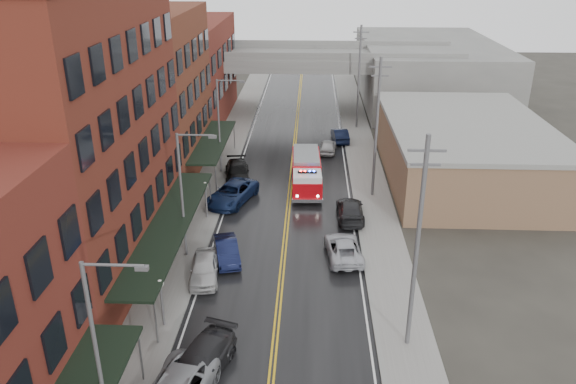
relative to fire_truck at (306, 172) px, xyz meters
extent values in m
cube|color=black|center=(-1.43, -6.53, -1.56)|extent=(11.00, 160.00, 0.02)
cube|color=slate|center=(-8.73, -6.53, -1.49)|extent=(3.00, 160.00, 0.15)
cube|color=slate|center=(5.87, -6.53, -1.49)|extent=(3.00, 160.00, 0.15)
cube|color=gray|center=(-7.08, -6.53, -1.49)|extent=(0.30, 160.00, 0.15)
cube|color=gray|center=(4.22, -6.53, -1.49)|extent=(0.30, 160.00, 0.15)
cube|color=maroon|center=(-14.73, -13.53, 7.43)|extent=(9.00, 20.00, 18.00)
cube|color=brown|center=(-14.73, 3.97, 5.93)|extent=(9.00, 15.00, 15.00)
cube|color=maroon|center=(-14.73, 21.47, 4.43)|extent=(9.00, 20.00, 12.00)
cube|color=brown|center=(14.57, 3.47, 0.93)|extent=(14.00, 22.00, 5.00)
cube|color=slate|center=(16.57, 33.47, 2.43)|extent=(18.00, 30.00, 8.00)
cylinder|color=slate|center=(-7.78, -24.93, -0.07)|extent=(0.10, 0.10, 3.00)
cube|color=black|center=(-8.93, -13.53, 1.43)|extent=(2.60, 18.00, 0.18)
cylinder|color=slate|center=(-7.78, -22.13, -0.07)|extent=(0.10, 0.10, 3.00)
cylinder|color=slate|center=(-7.78, -4.93, -0.07)|extent=(0.10, 0.10, 3.00)
cube|color=black|center=(-8.93, 3.97, 1.43)|extent=(2.60, 13.00, 0.18)
cylinder|color=slate|center=(-7.78, -2.13, -0.07)|extent=(0.10, 0.10, 3.00)
cylinder|color=slate|center=(-7.78, 10.07, -0.07)|extent=(0.10, 0.10, 3.00)
cylinder|color=#59595B|center=(-7.83, -20.53, -0.17)|extent=(0.14, 0.14, 2.80)
sphere|color=silver|center=(-7.83, -20.53, 1.33)|extent=(0.44, 0.44, 0.44)
cylinder|color=#59595B|center=(-7.83, -6.53, -0.17)|extent=(0.14, 0.14, 2.80)
sphere|color=silver|center=(-7.83, -6.53, 1.33)|extent=(0.44, 0.44, 0.44)
cylinder|color=#59595B|center=(-8.23, -28.53, 2.93)|extent=(0.18, 0.18, 9.00)
cylinder|color=#59595B|center=(-7.03, -28.53, 7.33)|extent=(2.40, 0.12, 0.12)
cube|color=#59595B|center=(-5.93, -28.53, 7.23)|extent=(0.50, 0.22, 0.18)
cylinder|color=#59595B|center=(-8.23, -12.53, 2.93)|extent=(0.18, 0.18, 9.00)
cylinder|color=#59595B|center=(-7.03, -12.53, 7.33)|extent=(2.40, 0.12, 0.12)
cube|color=#59595B|center=(-5.93, -12.53, 7.23)|extent=(0.50, 0.22, 0.18)
cylinder|color=#59595B|center=(-8.23, 3.47, 2.93)|extent=(0.18, 0.18, 9.00)
cylinder|color=#59595B|center=(-7.03, 3.47, 7.33)|extent=(2.40, 0.12, 0.12)
cube|color=#59595B|center=(-5.93, 3.47, 7.23)|extent=(0.50, 0.22, 0.18)
cylinder|color=#59595B|center=(5.77, -21.53, 4.43)|extent=(0.24, 0.24, 12.00)
cube|color=#59595B|center=(5.77, -21.53, 9.63)|extent=(1.80, 0.12, 0.12)
cube|color=#59595B|center=(5.77, -21.53, 8.93)|extent=(1.40, 0.12, 0.12)
cylinder|color=#59595B|center=(5.77, -1.53, 4.43)|extent=(0.24, 0.24, 12.00)
cube|color=#59595B|center=(5.77, -1.53, 9.63)|extent=(1.80, 0.12, 0.12)
cube|color=#59595B|center=(5.77, -1.53, 8.93)|extent=(1.40, 0.12, 0.12)
cylinder|color=#59595B|center=(5.77, 18.47, 4.43)|extent=(0.24, 0.24, 12.00)
cube|color=#59595B|center=(5.77, 18.47, 9.63)|extent=(1.80, 0.12, 0.12)
cube|color=#59595B|center=(5.77, 18.47, 8.93)|extent=(1.40, 0.12, 0.12)
cube|color=slate|center=(-1.43, 25.47, 5.18)|extent=(40.00, 10.00, 1.50)
cube|color=slate|center=(-12.43, 25.47, 1.43)|extent=(1.60, 8.00, 6.00)
cube|color=slate|center=(9.57, 25.47, 1.43)|extent=(1.60, 8.00, 6.00)
cube|color=#B4080F|center=(-0.05, 1.25, -0.02)|extent=(2.70, 5.58, 2.10)
cube|color=#B4080F|center=(0.10, -2.64, -0.32)|extent=(2.59, 2.69, 1.50)
cube|color=silver|center=(0.10, -2.64, 0.68)|extent=(2.46, 2.48, 0.50)
cube|color=black|center=(0.09, -2.44, -0.02)|extent=(2.58, 1.69, 0.80)
cube|color=slate|center=(-0.05, 1.25, 1.18)|extent=(2.44, 5.18, 0.30)
cube|color=black|center=(0.10, -2.64, 1.01)|extent=(1.61, 0.34, 0.14)
sphere|color=#FF0C0C|center=(-0.45, -2.66, 1.09)|extent=(0.20, 0.20, 0.20)
sphere|color=#1933FF|center=(0.65, -2.62, 1.09)|extent=(0.20, 0.20, 0.20)
cylinder|color=black|center=(-1.00, -2.78, -1.07)|extent=(1.01, 0.39, 1.00)
cylinder|color=black|center=(1.20, -2.70, -1.07)|extent=(1.01, 0.39, 1.00)
cylinder|color=black|center=(-1.13, 0.71, -1.07)|extent=(1.01, 0.39, 1.00)
cylinder|color=black|center=(1.07, 0.79, -1.07)|extent=(1.01, 0.39, 1.00)
cylinder|color=black|center=(-1.22, 3.21, -1.07)|extent=(1.01, 0.39, 1.00)
cylinder|color=black|center=(0.98, 3.29, -1.07)|extent=(1.01, 0.39, 1.00)
imported|color=black|center=(-5.03, -24.39, -0.78)|extent=(3.71, 5.86, 1.58)
imported|color=#B8B8B8|center=(-6.43, -15.33, -0.81)|extent=(2.28, 4.66, 1.53)
imported|color=#0E1433|center=(-5.31, -12.90, -0.86)|extent=(2.52, 4.52, 1.41)
imported|color=#122045|center=(-6.22, -3.34, -0.75)|extent=(4.50, 6.48, 1.64)
imported|color=black|center=(-6.43, 1.67, -0.79)|extent=(2.96, 5.64, 1.56)
imported|color=#B5B7BE|center=(2.74, -12.20, -0.88)|extent=(2.80, 5.20, 1.39)
imported|color=black|center=(3.57, -6.08, -0.83)|extent=(2.11, 5.12, 1.48)
imported|color=#B2B2B2|center=(2.17, 9.67, -0.89)|extent=(1.95, 4.12, 1.36)
imported|color=black|center=(3.57, 13.44, -0.83)|extent=(2.01, 4.61, 1.47)
camera|label=1|loc=(0.35, -46.48, 18.30)|focal=35.00mm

